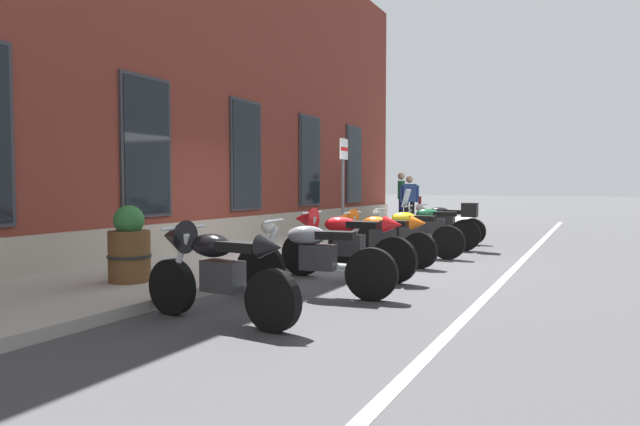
{
  "coord_description": "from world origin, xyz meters",
  "views": [
    {
      "loc": [
        -9.09,
        -4.43,
        1.41
      ],
      "look_at": [
        -1.18,
        -0.48,
        0.97
      ],
      "focal_mm": 31.21,
      "sensor_mm": 36.0,
      "label": 1
    }
  ],
  "objects": [
    {
      "name": "pedestrian_blue_top",
      "position": [
        7.27,
        0.69,
        1.0
      ],
      "size": [
        0.41,
        0.61,
        1.57
      ],
      "color": "black",
      "rests_on": "sidewalk"
    },
    {
      "name": "ground_plane",
      "position": [
        0.0,
        0.0,
        0.0
      ],
      "size": [
        140.0,
        140.0,
        0.0
      ],
      "primitive_type": "plane",
      "color": "#38383A"
    },
    {
      "name": "motorcycle_yellow_naked",
      "position": [
        1.4,
        -1.12,
        0.48
      ],
      "size": [
        0.62,
        2.19,
        0.95
      ],
      "color": "black",
      "rests_on": "ground_plane"
    },
    {
      "name": "motorcycle_black_naked",
      "position": [
        4.33,
        -1.06,
        0.47
      ],
      "size": [
        0.62,
        2.04,
        0.95
      ],
      "color": "black",
      "rests_on": "ground_plane"
    },
    {
      "name": "pedestrian_striped_shirt",
      "position": [
        8.03,
        1.21,
        1.08
      ],
      "size": [
        0.63,
        0.38,
        1.69
      ],
      "color": "#1E1E4C",
      "rests_on": "sidewalk"
    },
    {
      "name": "motorcycle_red_sport",
      "position": [
        -1.5,
        -1.0,
        0.58
      ],
      "size": [
        0.62,
        2.2,
        1.07
      ],
      "color": "black",
      "rests_on": "ground_plane"
    },
    {
      "name": "sidewalk",
      "position": [
        0.0,
        1.41,
        0.06
      ],
      "size": [
        28.0,
        2.81,
        0.13
      ],
      "primitive_type": "cube",
      "color": "gray",
      "rests_on": "ground_plane"
    },
    {
      "name": "motorcycle_green_touring",
      "position": [
        2.92,
        -1.3,
        0.55
      ],
      "size": [
        0.62,
        2.09,
        1.32
      ],
      "color": "black",
      "rests_on": "ground_plane"
    },
    {
      "name": "brick_pub_facade",
      "position": [
        0.0,
        6.02,
        3.92
      ],
      "size": [
        22.0,
        6.53,
        7.86
      ],
      "color": "maroon",
      "rests_on": "ground_plane"
    },
    {
      "name": "motorcycle_grey_naked",
      "position": [
        -2.89,
        -1.23,
        0.48
      ],
      "size": [
        0.63,
        2.13,
        0.97
      ],
      "color": "black",
      "rests_on": "ground_plane"
    },
    {
      "name": "motorcycle_black_sport",
      "position": [
        -4.5,
        -0.91,
        0.57
      ],
      "size": [
        0.62,
        1.98,
        1.04
      ],
      "color": "black",
      "rests_on": "ground_plane"
    },
    {
      "name": "lane_stripe",
      "position": [
        0.0,
        -3.2,
        0.0
      ],
      "size": [
        28.0,
        0.12,
        0.01
      ],
      "primitive_type": "cube",
      "color": "silver",
      "rests_on": "ground_plane"
    },
    {
      "name": "motorcycle_orange_sport",
      "position": [
        0.1,
        -0.94,
        0.55
      ],
      "size": [
        0.62,
        2.09,
        0.99
      ],
      "color": "black",
      "rests_on": "ground_plane"
    },
    {
      "name": "barrel_planter",
      "position": [
        -3.65,
        1.12,
        0.58
      ],
      "size": [
        0.57,
        0.57,
        1.02
      ],
      "color": "brown",
      "rests_on": "sidewalk"
    },
    {
      "name": "parking_sign",
      "position": [
        1.78,
        0.44,
        1.62
      ],
      "size": [
        0.36,
        0.07,
        2.3
      ],
      "color": "#4C4C51",
      "rests_on": "sidewalk"
    }
  ]
}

